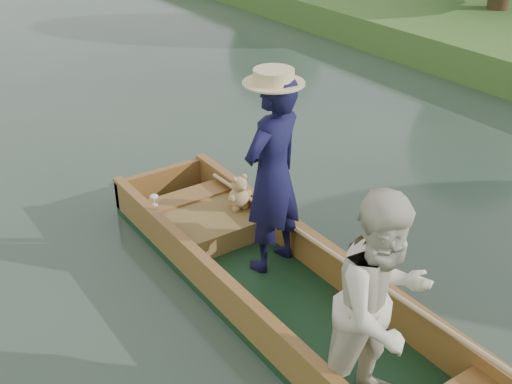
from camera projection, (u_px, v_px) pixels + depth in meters
ground at (295, 316)px, 5.52m from camera, size 120.00×120.00×0.00m
punt at (307, 262)px, 5.11m from camera, size 1.23×5.00×1.95m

